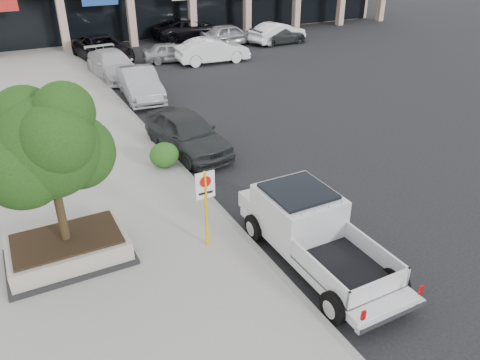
% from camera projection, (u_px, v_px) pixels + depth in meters
% --- Properties ---
extents(ground, '(120.00, 120.00, 0.00)m').
position_uv_depth(ground, '(293.00, 229.00, 14.11)').
color(ground, black).
rests_on(ground, ground).
extents(sidewalk, '(8.00, 52.00, 0.15)m').
position_uv_depth(sidewalk, '(69.00, 183.00, 16.51)').
color(sidewalk, gray).
rests_on(sidewalk, ground).
extents(curb, '(0.20, 52.00, 0.15)m').
position_uv_depth(curb, '(175.00, 161.00, 18.13)').
color(curb, gray).
rests_on(curb, ground).
extents(planter, '(3.20, 2.20, 0.68)m').
position_uv_depth(planter, '(68.00, 249.00, 12.46)').
color(planter, black).
rests_on(planter, sidewalk).
extents(planter_tree, '(2.90, 2.55, 4.00)m').
position_uv_depth(planter_tree, '(52.00, 145.00, 11.25)').
color(planter_tree, black).
rests_on(planter_tree, planter).
extents(no_parking_sign, '(0.55, 0.09, 2.30)m').
position_uv_depth(no_parking_sign, '(206.00, 199.00, 12.49)').
color(no_parking_sign, '#F3B20C').
rests_on(no_parking_sign, sidewalk).
extents(hedge, '(1.10, 0.99, 0.93)m').
position_uv_depth(hedge, '(164.00, 155.00, 17.32)').
color(hedge, '#214C15').
rests_on(hedge, sidewalk).
extents(pickup_truck, '(2.13, 5.68, 1.79)m').
position_uv_depth(pickup_truck, '(319.00, 236.00, 12.24)').
color(pickup_truck, silver).
rests_on(pickup_truck, ground).
extents(curb_car_a, '(2.50, 4.99, 1.63)m').
position_uv_depth(curb_car_a, '(187.00, 133.00, 18.72)').
color(curb_car_a, '#282B2D').
rests_on(curb_car_a, ground).
extents(curb_car_b, '(2.14, 5.06, 1.62)m').
position_uv_depth(curb_car_b, '(140.00, 84.00, 24.68)').
color(curb_car_b, '#93979A').
rests_on(curb_car_b, ground).
extents(curb_car_c, '(2.62, 5.56, 1.57)m').
position_uv_depth(curb_car_c, '(113.00, 65.00, 28.33)').
color(curb_car_c, silver).
rests_on(curb_car_c, ground).
extents(curb_car_d, '(3.45, 6.31, 1.68)m').
position_uv_depth(curb_car_d, '(103.00, 49.00, 31.89)').
color(curb_car_d, black).
rests_on(curb_car_d, ground).
extents(lot_car_a, '(4.10, 2.22, 1.32)m').
position_uv_depth(lot_car_a, '(171.00, 52.00, 31.81)').
color(lot_car_a, '#A0A4A8').
rests_on(lot_car_a, ground).
extents(lot_car_b, '(5.06, 2.03, 1.64)m').
position_uv_depth(lot_car_b, '(212.00, 50.00, 31.55)').
color(lot_car_b, white).
rests_on(lot_car_b, ground).
extents(lot_car_c, '(4.64, 2.00, 1.33)m').
position_uv_depth(lot_car_c, '(279.00, 35.00, 36.93)').
color(lot_car_c, '#292C2D').
rests_on(lot_car_c, ground).
extents(lot_car_d, '(6.17, 3.25, 1.66)m').
position_uv_depth(lot_car_d, '(189.00, 29.00, 38.44)').
color(lot_car_d, black).
rests_on(lot_car_d, ground).
extents(lot_car_e, '(4.78, 2.04, 1.61)m').
position_uv_depth(lot_car_e, '(230.00, 34.00, 36.50)').
color(lot_car_e, '#999BA0').
rests_on(lot_car_e, ground).
extents(lot_car_f, '(5.08, 2.66, 1.59)m').
position_uv_depth(lot_car_f, '(278.00, 33.00, 37.06)').
color(lot_car_f, white).
rests_on(lot_car_f, ground).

